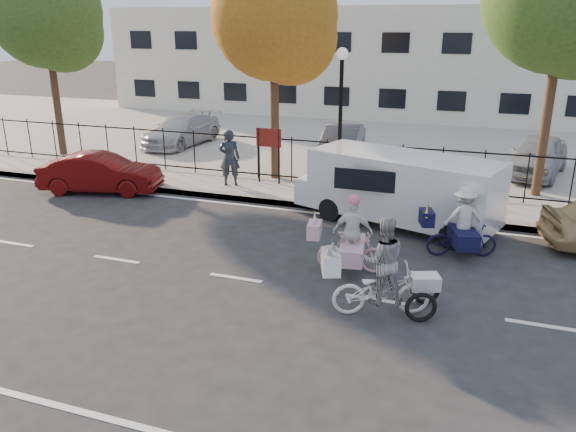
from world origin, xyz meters
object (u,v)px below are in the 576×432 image
at_px(lamppost, 341,95).
at_px(lot_car_c, 342,142).
at_px(red_sedan, 101,173).
at_px(pedestrian, 230,158).
at_px(white_van, 399,187).
at_px(lot_car_a, 182,130).
at_px(bull_bike, 462,229).
at_px(unicorn_bike, 351,244).
at_px(lot_car_d, 537,155).
at_px(zebra_trike, 382,278).

distance_m(lamppost, lot_car_c, 4.95).
distance_m(red_sedan, pedestrian, 4.14).
relative_size(lamppost, white_van, 0.75).
bearing_deg(lot_car_a, pedestrian, -43.46).
distance_m(bull_bike, red_sedan, 11.27).
xyz_separation_m(lamppost, lot_car_a, (-8.10, 4.49, -2.33)).
xyz_separation_m(red_sedan, lot_car_c, (6.27, 6.56, 0.16)).
relative_size(unicorn_bike, bull_bike, 0.95).
bearing_deg(lot_car_d, pedestrian, -140.15).
relative_size(zebra_trike, white_van, 0.38).
distance_m(lamppost, red_sedan, 7.98).
height_order(lamppost, red_sedan, lamppost).
height_order(lamppost, lot_car_d, lamppost).
relative_size(bull_bike, red_sedan, 0.50).
bearing_deg(white_van, lot_car_c, 133.52).
distance_m(unicorn_bike, white_van, 3.42).
distance_m(red_sedan, lot_car_c, 9.07).
xyz_separation_m(white_van, pedestrian, (-5.66, 1.61, 0.00)).
relative_size(bull_bike, lot_car_a, 0.43).
distance_m(white_van, lot_car_c, 7.29).
height_order(red_sedan, pedestrian, pedestrian).
relative_size(white_van, red_sedan, 1.54).
xyz_separation_m(white_van, lot_car_c, (-3.18, 6.56, -0.28)).
bearing_deg(bull_bike, unicorn_bike, 110.38).
bearing_deg(pedestrian, lamppost, 172.04).
bearing_deg(pedestrian, lot_car_c, -136.01).
relative_size(unicorn_bike, lot_car_a, 0.41).
distance_m(pedestrian, lot_car_a, 6.98).
bearing_deg(white_van, unicorn_bike, -80.89).
distance_m(lamppost, zebra_trike, 8.14).
distance_m(red_sedan, lot_car_a, 6.85).
distance_m(pedestrian, lot_car_c, 5.54).
relative_size(bull_bike, lot_car_c, 0.49).
bearing_deg(lot_car_a, lamppost, -24.45).
xyz_separation_m(zebra_trike, white_van, (-0.46, 5.00, 0.32)).
xyz_separation_m(unicorn_bike, lot_car_c, (-2.67, 9.92, 0.13)).
bearing_deg(zebra_trike, white_van, -15.58).
distance_m(lot_car_c, lot_car_d, 6.98).
xyz_separation_m(zebra_trike, lot_car_d, (3.33, 11.31, 0.10)).
height_order(lamppost, lot_car_c, lamppost).
distance_m(red_sedan, lot_car_d, 14.67).
xyz_separation_m(lot_car_a, lot_car_c, (7.15, -0.23, -0.01)).
xyz_separation_m(white_van, lot_car_a, (-10.33, 6.79, -0.27)).
relative_size(lamppost, unicorn_bike, 2.43).
relative_size(zebra_trike, lot_car_c, 0.58).
relative_size(zebra_trike, red_sedan, 0.58).
xyz_separation_m(unicorn_bike, white_van, (0.50, 3.36, 0.40)).
height_order(red_sedan, lot_car_a, lot_car_a).
xyz_separation_m(lamppost, lot_car_d, (6.02, 4.01, -2.28)).
relative_size(lamppost, zebra_trike, 1.97).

